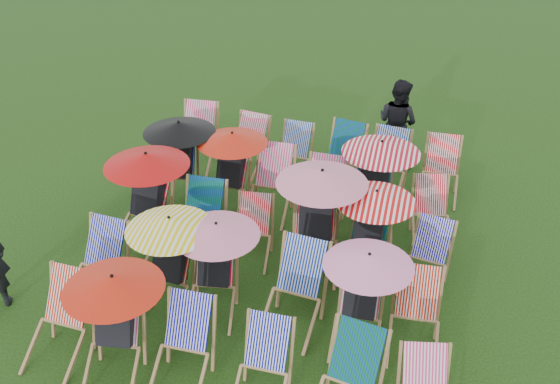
# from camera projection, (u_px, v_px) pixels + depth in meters

# --- Properties ---
(ground) EXTENTS (100.00, 100.00, 0.00)m
(ground) POSITION_uv_depth(u_px,v_px,m) (277.00, 265.00, 8.59)
(ground) COLOR black
(ground) RESTS_ON ground
(deckchair_0) EXTENTS (0.68, 0.92, 0.96)m
(deckchair_0) POSITION_uv_depth(u_px,v_px,m) (57.00, 323.00, 6.96)
(deckchair_0) COLOR #9D7549
(deckchair_0) RESTS_ON ground
(deckchair_1) EXTENTS (1.07, 1.15, 1.27)m
(deckchair_1) POSITION_uv_depth(u_px,v_px,m) (113.00, 325.00, 6.65)
(deckchair_1) COLOR #9D7549
(deckchair_1) RESTS_ON ground
(deckchair_2) EXTENTS (0.61, 0.85, 0.91)m
(deckchair_2) POSITION_uv_depth(u_px,v_px,m) (181.00, 348.00, 6.66)
(deckchair_2) COLOR #9D7549
(deckchair_2) RESTS_ON ground
(deckchair_3) EXTENTS (0.57, 0.79, 0.86)m
(deckchair_3) POSITION_uv_depth(u_px,v_px,m) (262.00, 369.00, 6.46)
(deckchair_3) COLOR #9D7549
(deckchair_3) RESTS_ON ground
(deckchair_4) EXTENTS (0.78, 0.97, 0.94)m
(deckchair_4) POSITION_uv_depth(u_px,v_px,m) (347.00, 384.00, 6.23)
(deckchair_4) COLOR #9D7549
(deckchair_4) RESTS_ON ground
(deckchair_6) EXTENTS (0.71, 0.93, 0.95)m
(deckchair_6) POSITION_uv_depth(u_px,v_px,m) (95.00, 266.00, 7.82)
(deckchair_6) COLOR #9D7549
(deckchair_6) RESTS_ON ground
(deckchair_7) EXTENTS (1.07, 1.13, 1.27)m
(deckchair_7) POSITION_uv_depth(u_px,v_px,m) (166.00, 262.00, 7.57)
(deckchair_7) COLOR #9D7549
(deckchair_7) RESTS_ON ground
(deckchair_8) EXTENTS (1.04, 1.12, 1.23)m
(deckchair_8) POSITION_uv_depth(u_px,v_px,m) (214.00, 267.00, 7.51)
(deckchair_8) COLOR #9D7549
(deckchair_8) RESTS_ON ground
(deckchair_9) EXTENTS (0.77, 0.99, 1.00)m
(deckchair_9) POSITION_uv_depth(u_px,v_px,m) (294.00, 292.00, 7.37)
(deckchair_9) COLOR #9D7549
(deckchair_9) RESTS_ON ground
(deckchair_10) EXTENTS (1.02, 1.06, 1.21)m
(deckchair_10) POSITION_uv_depth(u_px,v_px,m) (361.00, 299.00, 7.06)
(deckchair_10) COLOR #9D7549
(deckchair_10) RESTS_ON ground
(deckchair_11) EXTENTS (0.63, 0.85, 0.90)m
(deckchair_11) POSITION_uv_depth(u_px,v_px,m) (416.00, 317.00, 7.07)
(deckchair_11) COLOR #9D7549
(deckchair_11) RESTS_ON ground
(deckchair_12) EXTENTS (1.18, 1.25, 1.39)m
(deckchair_12) POSITION_uv_depth(u_px,v_px,m) (144.00, 198.00, 8.69)
(deckchair_12) COLOR #9D7549
(deckchair_12) RESTS_ON ground
(deckchair_13) EXTENTS (0.66, 0.92, 0.99)m
(deckchair_13) POSITION_uv_depth(u_px,v_px,m) (198.00, 223.00, 8.58)
(deckchair_13) COLOR #9D7549
(deckchair_13) RESTS_ON ground
(deckchair_14) EXTENTS (0.61, 0.81, 0.83)m
(deckchair_14) POSITION_uv_depth(u_px,v_px,m) (252.00, 232.00, 8.54)
(deckchair_14) COLOR #9D7549
(deckchair_14) RESTS_ON ground
(deckchair_15) EXTENTS (1.21, 1.30, 1.43)m
(deckchair_15) POSITION_uv_depth(u_px,v_px,m) (317.00, 219.00, 8.21)
(deckchair_15) COLOR #9D7549
(deckchair_15) RESTS_ON ground
(deckchair_16) EXTENTS (1.04, 1.10, 1.24)m
(deckchair_16) POSITION_uv_depth(u_px,v_px,m) (368.00, 232.00, 8.13)
(deckchair_16) COLOR #9D7549
(deckchair_16) RESTS_ON ground
(deckchair_17) EXTENTS (0.69, 0.86, 0.84)m
(deckchair_17) POSITION_uv_depth(u_px,v_px,m) (427.00, 259.00, 8.03)
(deckchair_17) COLOR #9D7549
(deckchair_17) RESTS_ON ground
(deckchair_18) EXTENTS (1.11, 1.20, 1.32)m
(deckchair_18) POSITION_uv_depth(u_px,v_px,m) (178.00, 161.00, 9.66)
(deckchair_18) COLOR #9D7549
(deckchair_18) RESTS_ON ground
(deckchair_19) EXTENTS (1.06, 1.11, 1.26)m
(deckchair_19) POSITION_uv_depth(u_px,v_px,m) (229.00, 170.00, 9.47)
(deckchair_19) COLOR #9D7549
(deckchair_19) RESTS_ON ground
(deckchair_20) EXTENTS (0.67, 0.93, 1.00)m
(deckchair_20) POSITION_uv_depth(u_px,v_px,m) (270.00, 184.00, 9.44)
(deckchair_20) COLOR #9D7549
(deckchair_20) RESTS_ON ground
(deckchair_21) EXTENTS (0.67, 0.92, 0.97)m
(deckchair_21) POSITION_uv_depth(u_px,v_px,m) (322.00, 197.00, 9.17)
(deckchair_21) COLOR #9D7549
(deckchair_21) RESTS_ON ground
(deckchair_22) EXTENTS (1.13, 1.23, 1.35)m
(deckchair_22) POSITION_uv_depth(u_px,v_px,m) (375.00, 183.00, 9.06)
(deckchair_22) COLOR #9D7549
(deckchair_22) RESTS_ON ground
(deckchair_23) EXTENTS (0.71, 0.88, 0.85)m
(deckchair_23) POSITION_uv_depth(u_px,v_px,m) (432.00, 213.00, 8.92)
(deckchair_23) COLOR #9D7549
(deckchair_23) RESTS_ON ground
(deckchair_24) EXTENTS (0.73, 0.98, 1.02)m
(deckchair_24) POSITION_uv_depth(u_px,v_px,m) (195.00, 138.00, 10.74)
(deckchair_24) COLOR #9D7549
(deckchair_24) RESTS_ON ground
(deckchair_25) EXTENTS (0.77, 0.97, 0.95)m
(deckchair_25) POSITION_uv_depth(u_px,v_px,m) (245.00, 148.00, 10.49)
(deckchair_25) COLOR #9D7549
(deckchair_25) RESTS_ON ground
(deckchair_26) EXTENTS (0.63, 0.84, 0.87)m
(deckchair_26) POSITION_uv_depth(u_px,v_px,m) (292.00, 154.00, 10.39)
(deckchair_26) COLOR #9D7549
(deckchair_26) RESTS_ON ground
(deckchair_27) EXTENTS (0.83, 1.02, 0.99)m
(deckchair_27) POSITION_uv_depth(u_px,v_px,m) (340.00, 159.00, 10.14)
(deckchair_27) COLOR #9D7549
(deckchair_27) RESTS_ON ground
(deckchair_28) EXTENTS (0.77, 0.98, 0.99)m
(deckchair_28) POSITION_uv_depth(u_px,v_px,m) (385.00, 166.00, 9.94)
(deckchair_28) COLOR #9D7549
(deckchair_28) RESTS_ON ground
(deckchair_29) EXTENTS (0.62, 0.86, 0.91)m
(deckchair_29) POSITION_uv_depth(u_px,v_px,m) (441.00, 171.00, 9.88)
(deckchair_29) COLOR #9D7549
(deckchair_29) RESTS_ON ground
(person_rear) EXTENTS (0.95, 0.89, 1.55)m
(person_rear) POSITION_uv_depth(u_px,v_px,m) (397.00, 122.00, 10.65)
(person_rear) COLOR black
(person_rear) RESTS_ON ground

